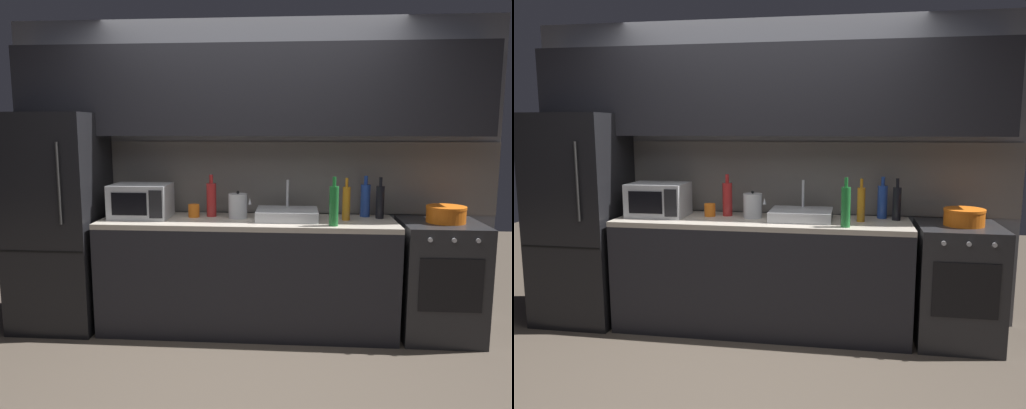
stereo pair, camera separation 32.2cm
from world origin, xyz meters
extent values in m
plane|color=#4C4238|center=(0.00, 0.00, 0.00)|extent=(10.00, 10.00, 0.00)
cube|color=slate|center=(0.00, 1.30, 1.25)|extent=(4.05, 0.10, 2.50)
cube|color=slate|center=(0.00, 1.25, 1.20)|extent=(4.05, 0.01, 0.60)
cube|color=black|center=(0.00, 1.08, 1.90)|extent=(3.73, 0.34, 0.70)
cube|color=black|center=(0.00, 0.90, 0.43)|extent=(2.31, 0.60, 0.86)
cube|color=#B2A899|center=(0.00, 0.90, 0.88)|extent=(2.31, 0.60, 0.04)
cube|color=black|center=(-1.54, 0.90, 0.86)|extent=(0.68, 0.66, 1.73)
cube|color=black|center=(-1.54, 0.57, 0.69)|extent=(0.67, 0.00, 0.01)
cylinder|color=#333333|center=(-1.35, 0.55, 1.21)|extent=(0.02, 0.02, 0.61)
cube|color=#232326|center=(1.50, 0.90, 0.45)|extent=(0.60, 0.60, 0.90)
cube|color=black|center=(1.50, 0.60, 0.50)|extent=(0.45, 0.01, 0.40)
cylinder|color=#B2B2B7|center=(1.33, 0.59, 0.83)|extent=(0.03, 0.02, 0.03)
cylinder|color=#B2B2B7|center=(1.50, 0.59, 0.83)|extent=(0.03, 0.02, 0.03)
cylinder|color=#B2B2B7|center=(1.66, 0.59, 0.83)|extent=(0.03, 0.02, 0.03)
cube|color=#A8AAAF|center=(-0.86, 0.92, 1.04)|extent=(0.46, 0.34, 0.27)
cube|color=black|center=(-0.90, 0.75, 1.04)|extent=(0.28, 0.01, 0.18)
cube|color=black|center=(-0.69, 0.75, 1.04)|extent=(0.10, 0.01, 0.22)
cube|color=#ADAFB5|center=(0.31, 0.93, 0.94)|extent=(0.48, 0.38, 0.08)
cylinder|color=silver|center=(0.31, 1.06, 1.09)|extent=(0.02, 0.02, 0.22)
cylinder|color=#B7BABF|center=(-0.08, 0.96, 1.00)|extent=(0.15, 0.15, 0.20)
sphere|color=black|center=(-0.08, 0.96, 1.11)|extent=(0.02, 0.02, 0.02)
cone|color=#B7BABF|center=(0.02, 0.96, 1.04)|extent=(0.03, 0.03, 0.05)
cylinder|color=#A82323|center=(-0.30, 1.02, 1.04)|extent=(0.08, 0.08, 0.27)
cylinder|color=#A82323|center=(-0.30, 1.02, 1.21)|extent=(0.03, 0.03, 0.07)
cylinder|color=black|center=(1.05, 1.03, 1.03)|extent=(0.06, 0.06, 0.26)
cylinder|color=black|center=(1.05, 1.03, 1.19)|extent=(0.02, 0.02, 0.07)
cylinder|color=#1E6B2D|center=(0.66, 0.70, 1.05)|extent=(0.07, 0.07, 0.29)
cylinder|color=#1E6B2D|center=(0.66, 0.70, 1.23)|extent=(0.03, 0.03, 0.07)
cylinder|color=#234299|center=(0.94, 1.10, 1.03)|extent=(0.08, 0.08, 0.26)
cylinder|color=#234299|center=(0.94, 1.10, 1.20)|extent=(0.03, 0.03, 0.07)
cylinder|color=#B27019|center=(0.77, 0.93, 1.03)|extent=(0.06, 0.06, 0.26)
cylinder|color=#B27019|center=(0.77, 0.93, 1.20)|extent=(0.02, 0.02, 0.07)
cylinder|color=orange|center=(-0.44, 0.97, 0.95)|extent=(0.09, 0.09, 0.10)
cylinder|color=orange|center=(1.52, 0.90, 0.95)|extent=(0.29, 0.29, 0.10)
cylinder|color=orange|center=(1.52, 0.90, 1.01)|extent=(0.30, 0.30, 0.02)
camera|label=1|loc=(0.37, -2.91, 1.61)|focal=34.73mm
camera|label=2|loc=(0.69, -2.88, 1.61)|focal=34.73mm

